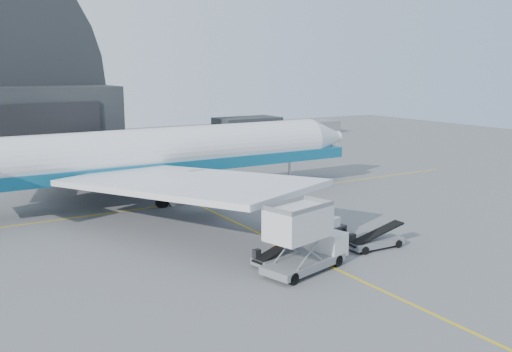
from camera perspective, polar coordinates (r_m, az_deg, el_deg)
ground at (r=47.95m, az=3.85°, el=-7.36°), size 200.00×200.00×0.00m
taxi_lines at (r=58.30m, az=-3.37°, el=-4.04°), size 80.00×42.12×0.02m
distant_bldg_a at (r=127.59m, az=-0.88°, el=4.10°), size 14.00×8.00×4.00m
distant_bldg_b at (r=133.80m, az=6.30°, el=4.35°), size 8.00×6.00×2.80m
airliner at (r=65.03m, az=-10.17°, el=2.17°), size 54.49×52.84×19.12m
catering_truck at (r=42.31m, az=4.77°, el=-6.27°), size 7.72×4.42×5.00m
pushback_tug at (r=51.05m, az=6.76°, el=-5.42°), size 4.64×3.39×1.93m
belt_loader_a at (r=44.56m, az=2.43°, el=-7.95°), size 5.29×2.56×1.98m
belt_loader_b at (r=49.00m, az=11.79°, el=-6.41°), size 5.32×2.01×2.02m
traffic_cone at (r=48.34m, az=1.94°, el=-6.84°), size 0.41×0.41×0.60m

